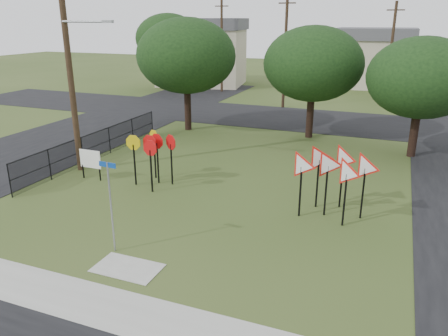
# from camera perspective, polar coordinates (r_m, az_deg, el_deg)

# --- Properties ---
(ground) EXTENTS (140.00, 140.00, 0.00)m
(ground) POSITION_cam_1_polar(r_m,az_deg,el_deg) (15.52, -7.56, -8.52)
(ground) COLOR #32461A
(sidewalk) EXTENTS (30.00, 1.60, 0.02)m
(sidewalk) POSITION_cam_1_polar(r_m,az_deg,el_deg) (12.57, -17.21, -16.41)
(sidewalk) COLOR #9C9D94
(sidewalk) RESTS_ON ground
(planting_strip) EXTENTS (30.00, 0.80, 0.02)m
(planting_strip) POSITION_cam_1_polar(r_m,az_deg,el_deg) (11.87, -20.97, -19.25)
(planting_strip) COLOR #32461A
(planting_strip) RESTS_ON ground
(street_left) EXTENTS (8.00, 50.00, 0.02)m
(street_left) POSITION_cam_1_polar(r_m,az_deg,el_deg) (29.83, -18.57, 4.13)
(street_left) COLOR black
(street_left) RESTS_ON ground
(street_far) EXTENTS (60.00, 8.00, 0.02)m
(street_far) POSITION_cam_1_polar(r_m,az_deg,el_deg) (33.45, 9.29, 6.39)
(street_far) COLOR black
(street_far) RESTS_ON ground
(curb_pad) EXTENTS (2.00, 1.20, 0.02)m
(curb_pad) POSITION_cam_1_polar(r_m,az_deg,el_deg) (13.76, -12.50, -12.64)
(curb_pad) COLOR #9C9D94
(curb_pad) RESTS_ON ground
(street_name_sign) EXTENTS (0.62, 0.06, 3.01)m
(street_name_sign) POSITION_cam_1_polar(r_m,az_deg,el_deg) (14.04, -14.59, -4.25)
(street_name_sign) COLOR #96999F
(street_name_sign) RESTS_ON ground
(stop_sign_cluster) EXTENTS (2.19, 1.84, 2.33)m
(stop_sign_cluster) POSITION_cam_1_polar(r_m,az_deg,el_deg) (19.52, -9.30, 2.68)
(stop_sign_cluster) COLOR black
(stop_sign_cluster) RESTS_ON ground
(yield_sign_cluster) EXTENTS (3.25, 2.23, 2.60)m
(yield_sign_cluster) POSITION_cam_1_polar(r_m,az_deg,el_deg) (16.63, 14.15, 0.06)
(yield_sign_cluster) COLOR black
(yield_sign_cluster) RESTS_ON ground
(info_board) EXTENTS (1.13, 0.06, 1.41)m
(info_board) POSITION_cam_1_polar(r_m,az_deg,el_deg) (21.04, -17.07, 1.01)
(info_board) COLOR black
(info_board) RESTS_ON ground
(utility_pole_main) EXTENTS (3.55, 0.33, 10.00)m
(utility_pole_main) POSITION_cam_1_polar(r_m,az_deg,el_deg) (21.78, -19.49, 12.86)
(utility_pole_main) COLOR #3E2C1C
(utility_pole_main) RESTS_ON ground
(far_pole_a) EXTENTS (1.40, 0.24, 9.00)m
(far_pole_a) POSITION_cam_1_polar(r_m,az_deg,el_deg) (37.12, 7.99, 14.84)
(far_pole_a) COLOR #3E2C1C
(far_pole_a) RESTS_ON ground
(far_pole_b) EXTENTS (1.40, 0.24, 8.50)m
(far_pole_b) POSITION_cam_1_polar(r_m,az_deg,el_deg) (40.05, 20.93, 13.74)
(far_pole_b) COLOR #3E2C1C
(far_pole_b) RESTS_ON ground
(far_pole_c) EXTENTS (1.40, 0.24, 9.00)m
(far_pole_c) POSITION_cam_1_polar(r_m,az_deg,el_deg) (45.30, -0.31, 15.71)
(far_pole_c) COLOR #3E2C1C
(far_pole_c) RESTS_ON ground
(fence_run) EXTENTS (0.05, 11.55, 1.50)m
(fence_run) POSITION_cam_1_polar(r_m,az_deg,el_deg) (24.12, -16.33, 2.92)
(fence_run) COLOR black
(fence_run) RESTS_ON ground
(house_left) EXTENTS (10.58, 8.88, 7.20)m
(house_left) POSITION_cam_1_polar(r_m,az_deg,el_deg) (50.60, -2.90, 14.94)
(house_left) COLOR beige
(house_left) RESTS_ON ground
(house_mid) EXTENTS (8.40, 8.40, 6.20)m
(house_mid) POSITION_cam_1_polar(r_m,az_deg,el_deg) (52.18, 18.95, 13.55)
(house_mid) COLOR beige
(house_mid) RESTS_ON ground
(tree_near_left) EXTENTS (6.40, 6.40, 7.27)m
(tree_near_left) POSITION_cam_1_polar(r_m,az_deg,el_deg) (29.07, -4.94, 14.38)
(tree_near_left) COLOR black
(tree_near_left) RESTS_ON ground
(tree_near_mid) EXTENTS (6.00, 6.00, 6.80)m
(tree_near_mid) POSITION_cam_1_polar(r_m,az_deg,el_deg) (27.51, 11.58, 13.17)
(tree_near_mid) COLOR black
(tree_near_mid) RESTS_ON ground
(tree_near_right) EXTENTS (5.60, 5.60, 6.33)m
(tree_near_right) POSITION_cam_1_polar(r_m,az_deg,el_deg) (25.14, 24.43, 10.66)
(tree_near_right) COLOR black
(tree_near_right) RESTS_ON ground
(tree_far_left) EXTENTS (6.80, 6.80, 7.73)m
(tree_far_left) POSITION_cam_1_polar(r_m,az_deg,el_deg) (47.84, -7.27, 16.42)
(tree_far_left) COLOR black
(tree_far_left) RESTS_ON ground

